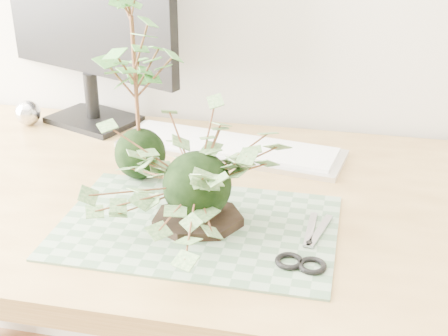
{
  "coord_description": "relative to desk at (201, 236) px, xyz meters",
  "views": [
    {
      "loc": [
        0.19,
        0.27,
        1.27
      ],
      "look_at": [
        0.0,
        1.14,
        0.84
      ],
      "focal_mm": 50.0,
      "sensor_mm": 36.0,
      "label": 1
    }
  ],
  "objects": [
    {
      "name": "ivy_kokedama",
      "position": [
        0.02,
        -0.11,
        0.21
      ],
      "size": [
        0.34,
        0.34,
        0.22
      ],
      "rotation": [
        0.0,
        0.0,
        0.1
      ],
      "color": "black",
      "rests_on": "stone_dish"
    },
    {
      "name": "maple_kokedama",
      "position": [
        -0.13,
        0.04,
        0.37
      ],
      "size": [
        0.23,
        0.23,
        0.4
      ],
      "rotation": [
        0.0,
        0.0,
        -0.07
      ],
      "color": "black",
      "rests_on": "desk"
    },
    {
      "name": "monitor",
      "position": [
        -0.32,
        0.3,
        0.33
      ],
      "size": [
        0.45,
        0.21,
        0.42
      ],
      "rotation": [
        0.0,
        0.0,
        -0.38
      ],
      "color": "black",
      "rests_on": "desk"
    },
    {
      "name": "cutting_mat",
      "position": [
        0.02,
        -0.11,
        0.09
      ],
      "size": [
        0.45,
        0.3,
        0.0
      ],
      "primitive_type": "cube",
      "rotation": [
        0.0,
        0.0,
        -0.0
      ],
      "color": "#4B6C4E",
      "rests_on": "desk"
    },
    {
      "name": "desk",
      "position": [
        0.0,
        0.0,
        0.0
      ],
      "size": [
        1.6,
        0.7,
        0.74
      ],
      "color": "tan",
      "rests_on": "ground_plane"
    },
    {
      "name": "stone_dish",
      "position": [
        0.02,
        -0.11,
        0.1
      ],
      "size": [
        0.19,
        0.19,
        0.01
      ],
      "primitive_type": "cylinder",
      "rotation": [
        0.0,
        0.0,
        0.28
      ],
      "color": "black",
      "rests_on": "cutting_mat"
    },
    {
      "name": "foil_ball",
      "position": [
        -0.46,
        0.24,
        0.12
      ],
      "size": [
        0.06,
        0.06,
        0.06
      ],
      "primitive_type": "sphere",
      "color": "white",
      "rests_on": "desk"
    },
    {
      "name": "keyboard",
      "position": [
        0.01,
        0.2,
        0.1
      ],
      "size": [
        0.48,
        0.21,
        0.02
      ],
      "rotation": [
        0.0,
        0.0,
        -0.15
      ],
      "color": "silver",
      "rests_on": "desk"
    },
    {
      "name": "scissors",
      "position": [
        0.21,
        -0.17,
        0.1
      ],
      "size": [
        0.08,
        0.18,
        0.01
      ],
      "rotation": [
        0.0,
        0.0,
        -0.13
      ],
      "color": "#94949C",
      "rests_on": "cutting_mat"
    }
  ]
}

